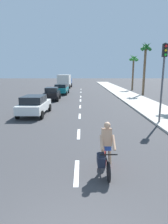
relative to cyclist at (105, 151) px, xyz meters
name	(u,v)px	position (x,y,z in m)	size (l,w,h in m)	color
ground_plane	(80,101)	(-0.98, 16.50, -0.83)	(160.00, 160.00, 0.00)	#38383A
sidewalk_strip	(133,98)	(5.82, 18.50, -0.76)	(3.60, 80.00, 0.14)	#B2ADA3
lane_stripe_1	(77,172)	(-0.98, 0.10, -0.83)	(0.16, 1.80, 0.01)	white
lane_stripe_2	(79,134)	(-0.98, 4.32, -0.83)	(0.16, 1.80, 0.01)	white
lane_stripe_3	(80,116)	(-0.98, 8.77, -0.83)	(0.16, 1.80, 0.01)	white
lane_stripe_4	(80,107)	(-0.98, 12.96, -0.83)	(0.16, 1.80, 0.01)	white
lane_stripe_5	(80,100)	(-0.98, 17.22, -0.83)	(0.16, 1.80, 0.01)	white
lane_stripe_6	(81,97)	(-0.98, 20.91, -0.83)	(0.16, 1.80, 0.01)	white
lane_stripe_7	(81,92)	(-0.98, 26.88, -0.83)	(0.16, 1.80, 0.01)	white
lane_stripe_8	(81,89)	(-0.98, 32.42, -0.83)	(0.16, 1.80, 0.01)	white
cyclist	(105,151)	(0.00, 0.00, 0.00)	(0.62, 1.71, 1.82)	black
parked_car_white	(35,105)	(-4.62, 9.30, 0.01)	(2.12, 4.40, 1.57)	white
parked_car_black	(52,93)	(-4.46, 17.64, 0.00)	(1.86, 3.91, 1.57)	black
parked_car_teal	(61,89)	(-3.99, 23.87, 0.01)	(2.18, 4.52, 1.57)	#14727A
delivery_truck	(65,81)	(-4.49, 35.78, 0.67)	(2.90, 6.34, 2.80)	#23478C
palm_tree_far	(145,54)	(8.33, 22.64, 5.04)	(1.79, 1.68, 7.69)	brown
palm_tree_distant	(134,62)	(8.65, 30.30, 4.36)	(1.91, 1.73, 6.72)	brown
traffic_signal	(163,69)	(4.42, 6.48, 2.78)	(0.28, 0.33, 5.20)	#4C4C51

